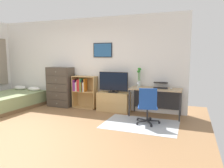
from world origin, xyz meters
TOP-DOWN VIEW (x-y plane):
  - ground_plane at (0.00, 0.00)m, footprint 7.20×7.20m
  - wall_back_with_posters at (0.00, 2.43)m, footprint 6.12×0.09m
  - area_rug at (2.06, 1.27)m, footprint 1.70×1.20m
  - bed at (-2.04, 1.35)m, footprint 1.46×2.09m
  - dresser at (-0.72, 2.15)m, footprint 0.78×0.46m
  - bookshelf at (0.05, 2.22)m, footprint 0.74×0.30m
  - tv_stand at (1.06, 2.17)m, footprint 0.92×0.41m
  - television at (1.06, 2.15)m, footprint 0.85×0.16m
  - desk at (2.26, 2.15)m, footprint 1.32×0.60m
  - office_chair at (2.20, 1.32)m, footprint 0.58×0.57m
  - laptop at (2.36, 2.20)m, footprint 0.42×0.44m
  - computer_mouse at (2.64, 2.09)m, footprint 0.06×0.10m
  - bamboo_vase at (1.76, 2.28)m, footprint 0.12×0.10m
  - wine_glass at (1.80, 1.99)m, footprint 0.07×0.07m

SIDE VIEW (x-z plane):
  - ground_plane at x=0.00m, z-range 0.00..0.00m
  - area_rug at x=2.06m, z-range 0.00..0.01m
  - bed at x=-2.04m, z-range -0.06..0.52m
  - tv_stand at x=1.06m, z-range 0.00..0.55m
  - office_chair at x=2.20m, z-range 0.03..0.89m
  - bookshelf at x=0.05m, z-range 0.09..1.06m
  - desk at x=2.26m, z-range 0.24..0.98m
  - dresser at x=-0.72m, z-range 0.00..1.23m
  - computer_mouse at x=2.64m, z-range 0.74..0.77m
  - laptop at x=2.36m, z-range 0.72..0.88m
  - television at x=1.06m, z-range 0.55..1.13m
  - wine_glass at x=1.80m, z-range 0.78..0.96m
  - bamboo_vase at x=1.76m, z-range 0.75..1.27m
  - wall_back_with_posters at x=0.00m, z-range 0.00..2.70m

